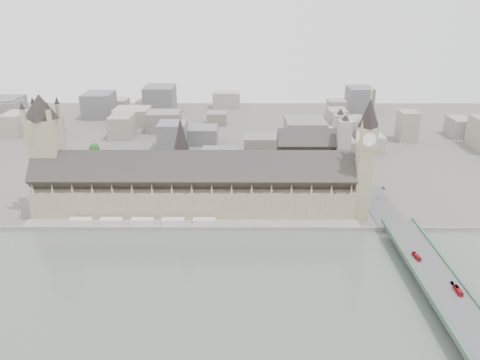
{
  "coord_description": "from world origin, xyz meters",
  "views": [
    {
      "loc": [
        40.18,
        -343.71,
        173.66
      ],
      "look_at": [
        38.59,
        31.46,
        24.37
      ],
      "focal_mm": 35.0,
      "sensor_mm": 36.0,
      "label": 1
    }
  ],
  "objects_px": {
    "car_silver": "(452,283)",
    "red_bus_north": "(417,256)",
    "palace_of_westminster": "(194,187)",
    "westminster_bridge": "(431,277)",
    "victoria_tower": "(47,148)",
    "westminster_abbey": "(313,156)",
    "red_bus_south": "(458,290)",
    "car_approach": "(384,188)",
    "elizabeth_tower": "(366,152)"
  },
  "relations": [
    {
      "from": "red_bus_south",
      "to": "car_approach",
      "type": "height_order",
      "value": "red_bus_south"
    },
    {
      "from": "palace_of_westminster",
      "to": "victoria_tower",
      "type": "bearing_deg",
      "value": 177.04
    },
    {
      "from": "victoria_tower",
      "to": "car_approach",
      "type": "height_order",
      "value": "victoria_tower"
    },
    {
      "from": "palace_of_westminster",
      "to": "red_bus_north",
      "type": "height_order",
      "value": "palace_of_westminster"
    },
    {
      "from": "car_silver",
      "to": "car_approach",
      "type": "relative_size",
      "value": 0.76
    },
    {
      "from": "westminster_bridge",
      "to": "car_silver",
      "type": "distance_m",
      "value": 17.92
    },
    {
      "from": "westminster_abbey",
      "to": "elizabeth_tower",
      "type": "bearing_deg",
      "value": -72.71
    },
    {
      "from": "palace_of_westminster",
      "to": "westminster_bridge",
      "type": "xyz_separation_m",
      "value": [
        162.0,
        -107.2,
        -17.58
      ]
    },
    {
      "from": "westminster_abbey",
      "to": "car_approach",
      "type": "bearing_deg",
      "value": -40.6
    },
    {
      "from": "victoria_tower",
      "to": "red_bus_north",
      "type": "xyz_separation_m",
      "value": [
        278.6,
        -99.31,
        -43.61
      ]
    },
    {
      "from": "red_bus_north",
      "to": "red_bus_south",
      "type": "xyz_separation_m",
      "value": [
        11.07,
        -38.47,
        0.03
      ]
    },
    {
      "from": "palace_of_westminster",
      "to": "red_bus_south",
      "type": "xyz_separation_m",
      "value": [
        167.68,
        -131.48,
        -11.08
      ]
    },
    {
      "from": "car_silver",
      "to": "elizabeth_tower",
      "type": "bearing_deg",
      "value": 109.55
    },
    {
      "from": "red_bus_south",
      "to": "palace_of_westminster",
      "type": "bearing_deg",
      "value": 142.67
    },
    {
      "from": "victoria_tower",
      "to": "car_silver",
      "type": "relative_size",
      "value": 25.87
    },
    {
      "from": "elizabeth_tower",
      "to": "red_bus_south",
      "type": "distance_m",
      "value": 131.86
    },
    {
      "from": "victoria_tower",
      "to": "westminster_bridge",
      "type": "xyz_separation_m",
      "value": [
        284.0,
        -113.5,
        -50.08
      ]
    },
    {
      "from": "red_bus_south",
      "to": "westminster_abbey",
      "type": "bearing_deg",
      "value": 106.12
    },
    {
      "from": "red_bus_north",
      "to": "westminster_bridge",
      "type": "bearing_deg",
      "value": -75.64
    },
    {
      "from": "red_bus_south",
      "to": "victoria_tower",
      "type": "bearing_deg",
      "value": 155.33
    },
    {
      "from": "westminster_bridge",
      "to": "car_silver",
      "type": "height_order",
      "value": "car_silver"
    },
    {
      "from": "red_bus_north",
      "to": "red_bus_south",
      "type": "bearing_deg",
      "value": -80.42
    },
    {
      "from": "westminster_bridge",
      "to": "car_approach",
      "type": "xyz_separation_m",
      "value": [
        6.37,
        133.26,
        5.87
      ]
    },
    {
      "from": "victoria_tower",
      "to": "westminster_bridge",
      "type": "bearing_deg",
      "value": -21.78
    },
    {
      "from": "westminster_abbey",
      "to": "red_bus_south",
      "type": "distance_m",
      "value": 214.85
    },
    {
      "from": "westminster_abbey",
      "to": "car_approach",
      "type": "distance_m",
      "value": 76.96
    },
    {
      "from": "car_approach",
      "to": "elizabeth_tower",
      "type": "bearing_deg",
      "value": -134.89
    },
    {
      "from": "elizabeth_tower",
      "to": "red_bus_north",
      "type": "bearing_deg",
      "value": -77.11
    },
    {
      "from": "westminster_abbey",
      "to": "victoria_tower",
      "type": "bearing_deg",
      "value": -163.5
    },
    {
      "from": "victoria_tower",
      "to": "red_bus_south",
      "type": "distance_m",
      "value": 323.72
    },
    {
      "from": "elizabeth_tower",
      "to": "westminster_abbey",
      "type": "distance_m",
      "value": 96.91
    },
    {
      "from": "red_bus_north",
      "to": "red_bus_south",
      "type": "distance_m",
      "value": 40.03
    },
    {
      "from": "westminster_bridge",
      "to": "westminster_abbey",
      "type": "distance_m",
      "value": 190.56
    },
    {
      "from": "westminster_bridge",
      "to": "car_approach",
      "type": "height_order",
      "value": "car_approach"
    },
    {
      "from": "palace_of_westminster",
      "to": "elizabeth_tower",
      "type": "xyz_separation_m",
      "value": [
        138.0,
        -11.7,
        35.38
      ]
    },
    {
      "from": "red_bus_north",
      "to": "victoria_tower",
      "type": "bearing_deg",
      "value": 153.9
    },
    {
      "from": "elizabeth_tower",
      "to": "westminster_abbey",
      "type": "relative_size",
      "value": 1.58
    },
    {
      "from": "westminster_abbey",
      "to": "red_bus_north",
      "type": "xyz_separation_m",
      "value": [
        45.68,
        -168.31,
        -13.48
      ]
    },
    {
      "from": "westminster_bridge",
      "to": "red_bus_north",
      "type": "height_order",
      "value": "red_bus_north"
    },
    {
      "from": "palace_of_westminster",
      "to": "westminster_bridge",
      "type": "distance_m",
      "value": 195.05
    },
    {
      "from": "elizabeth_tower",
      "to": "victoria_tower",
      "type": "height_order",
      "value": "elizabeth_tower"
    },
    {
      "from": "red_bus_north",
      "to": "red_bus_south",
      "type": "relative_size",
      "value": 0.98
    },
    {
      "from": "palace_of_westminster",
      "to": "red_bus_south",
      "type": "height_order",
      "value": "palace_of_westminster"
    },
    {
      "from": "car_silver",
      "to": "red_bus_north",
      "type": "bearing_deg",
      "value": 115.13
    },
    {
      "from": "elizabeth_tower",
      "to": "westminster_bridge",
      "type": "distance_m",
      "value": 111.81
    },
    {
      "from": "victoria_tower",
      "to": "westminster_abbey",
      "type": "relative_size",
      "value": 1.47
    },
    {
      "from": "palace_of_westminster",
      "to": "car_approach",
      "type": "relative_size",
      "value": 51.77
    },
    {
      "from": "westminster_abbey",
      "to": "car_silver",
      "type": "bearing_deg",
      "value": -73.97
    },
    {
      "from": "victoria_tower",
      "to": "red_bus_south",
      "type": "bearing_deg",
      "value": -25.44
    },
    {
      "from": "palace_of_westminster",
      "to": "westminster_abbey",
      "type": "xyz_separation_m",
      "value": [
        110.92,
        75.3,
        2.38
      ]
    }
  ]
}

